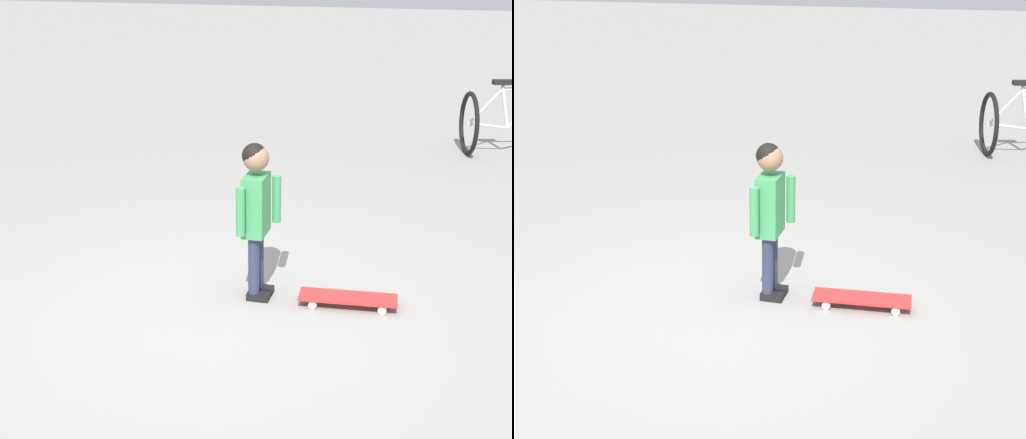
# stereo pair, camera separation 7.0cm
# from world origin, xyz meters

# --- Properties ---
(ground_plane) EXTENTS (50.00, 50.00, 0.00)m
(ground_plane) POSITION_xyz_m (0.00, 0.00, 0.00)
(ground_plane) COLOR gray
(child_person) EXTENTS (0.37, 0.22, 1.06)m
(child_person) POSITION_xyz_m (0.34, -0.20, 0.66)
(child_person) COLOR #2D3351
(child_person) RESTS_ON ground
(skateboard) EXTENTS (0.25, 0.65, 0.07)m
(skateboard) POSITION_xyz_m (0.34, -0.83, 0.06)
(skateboard) COLOR #B22D2D
(skateboard) RESTS_ON ground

